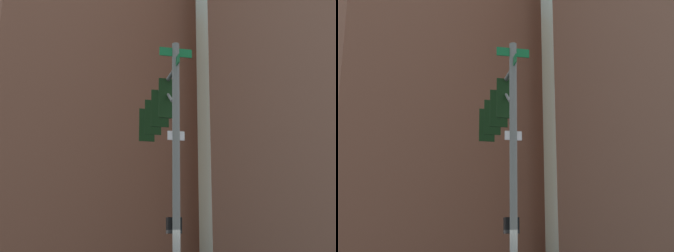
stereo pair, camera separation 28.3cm
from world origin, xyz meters
TOP-DOWN VIEW (x-y plane):
  - signal_pole_assembly at (0.93, 1.42)m, footprint 3.59×4.13m
  - building_brick_nearside at (20.41, 29.81)m, footprint 25.61×17.41m
  - building_brick_midblock at (40.30, 9.41)m, footprint 20.80×16.00m
  - building_glass_tower at (28.21, 40.61)m, footprint 32.02×32.77m

SIDE VIEW (x-z plane):
  - signal_pole_assembly at x=0.93m, z-range 1.74..9.18m
  - building_brick_midblock at x=40.30m, z-range 0.00..37.60m
  - building_brick_nearside at x=20.41m, z-range 0.00..50.10m
  - building_glass_tower at x=28.21m, z-range 0.00..68.75m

